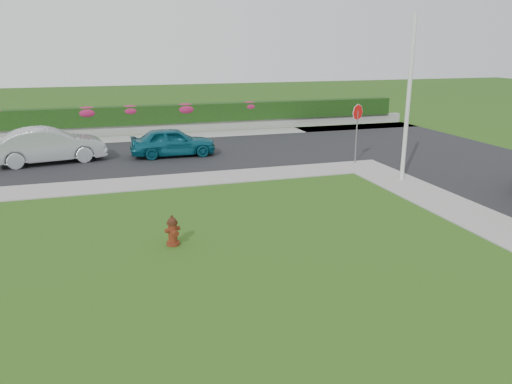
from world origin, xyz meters
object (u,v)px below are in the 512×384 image
object	(u,v)px
sedan_silver	(49,145)
stop_sign	(357,119)
utility_pole	(408,101)
sedan_teal	(173,142)
fire_hydrant	(173,231)

from	to	relation	value
sedan_silver	stop_sign	size ratio (longest dim) A/B	1.80
utility_pole	stop_sign	world-z (taller)	utility_pole
sedan_teal	stop_sign	world-z (taller)	stop_sign
fire_hydrant	sedan_silver	distance (m)	12.04
utility_pole	stop_sign	xyz separation A→B (m)	(-0.34, 3.27, -1.15)
fire_hydrant	stop_sign	distance (m)	11.90
fire_hydrant	utility_pole	bearing A→B (deg)	1.64
utility_pole	stop_sign	bearing A→B (deg)	95.91
fire_hydrant	sedan_silver	bearing A→B (deg)	88.42
sedan_teal	sedan_silver	size ratio (longest dim) A/B	0.83
fire_hydrant	sedan_teal	xyz separation A→B (m)	(1.58, 11.16, 0.33)
sedan_teal	utility_pole	distance (m)	11.05
sedan_silver	utility_pole	size ratio (longest dim) A/B	0.77
fire_hydrant	sedan_teal	world-z (taller)	sedan_teal
stop_sign	fire_hydrant	bearing A→B (deg)	-145.59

